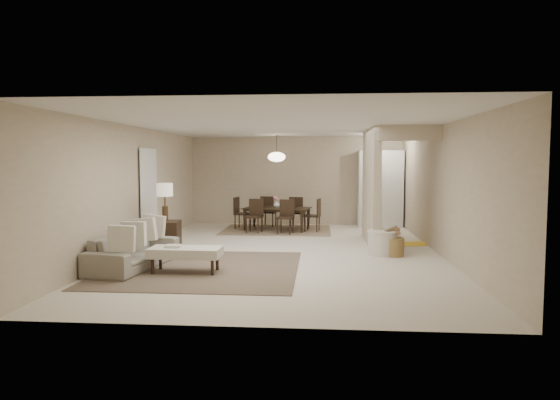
# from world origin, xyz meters

# --- Properties ---
(floor) EXTENTS (9.00, 9.00, 0.00)m
(floor) POSITION_xyz_m (0.00, 0.00, 0.00)
(floor) COLOR beige
(floor) RESTS_ON ground
(ceiling) EXTENTS (9.00, 9.00, 0.00)m
(ceiling) POSITION_xyz_m (0.00, 0.00, 2.50)
(ceiling) COLOR white
(ceiling) RESTS_ON back_wall
(back_wall) EXTENTS (6.00, 0.00, 6.00)m
(back_wall) POSITION_xyz_m (0.00, 4.50, 1.25)
(back_wall) COLOR tan
(back_wall) RESTS_ON floor
(left_wall) EXTENTS (0.00, 9.00, 9.00)m
(left_wall) POSITION_xyz_m (-3.00, 0.00, 1.25)
(left_wall) COLOR tan
(left_wall) RESTS_ON floor
(right_wall) EXTENTS (0.00, 9.00, 9.00)m
(right_wall) POSITION_xyz_m (3.00, 0.00, 1.25)
(right_wall) COLOR tan
(right_wall) RESTS_ON floor
(partition) EXTENTS (0.15, 2.50, 2.50)m
(partition) POSITION_xyz_m (1.80, 1.25, 1.25)
(partition) COLOR tan
(partition) RESTS_ON floor
(doorway) EXTENTS (0.04, 0.90, 2.04)m
(doorway) POSITION_xyz_m (-2.97, 0.60, 1.02)
(doorway) COLOR black
(doorway) RESTS_ON floor
(pantry_cabinet) EXTENTS (1.20, 0.55, 2.10)m
(pantry_cabinet) POSITION_xyz_m (2.35, 4.15, 1.05)
(pantry_cabinet) COLOR silver
(pantry_cabinet) RESTS_ON floor
(flush_light) EXTENTS (0.44, 0.44, 0.05)m
(flush_light) POSITION_xyz_m (2.30, 3.20, 2.46)
(flush_light) COLOR white
(flush_light) RESTS_ON ceiling
(living_rug) EXTENTS (3.20, 3.20, 0.01)m
(living_rug) POSITION_xyz_m (-1.28, -1.63, 0.01)
(living_rug) COLOR brown
(living_rug) RESTS_ON floor
(sofa) EXTENTS (2.07, 1.05, 0.58)m
(sofa) POSITION_xyz_m (-2.45, -1.63, 0.29)
(sofa) COLOR gray
(sofa) RESTS_ON floor
(ottoman_bench) EXTENTS (1.16, 0.55, 0.41)m
(ottoman_bench) POSITION_xyz_m (-1.48, -1.93, 0.33)
(ottoman_bench) COLOR beige
(ottoman_bench) RESTS_ON living_rug
(side_table) EXTENTS (0.61, 0.61, 0.61)m
(side_table) POSITION_xyz_m (-2.40, -0.05, 0.30)
(side_table) COLOR black
(side_table) RESTS_ON floor
(table_lamp) EXTENTS (0.32, 0.32, 0.76)m
(table_lamp) POSITION_xyz_m (-2.40, -0.05, 1.17)
(table_lamp) COLOR #45311D
(table_lamp) RESTS_ON side_table
(round_pouf) EXTENTS (0.60, 0.60, 0.47)m
(round_pouf) POSITION_xyz_m (1.91, -0.10, 0.23)
(round_pouf) COLOR beige
(round_pouf) RESTS_ON floor
(wicker_basket) EXTENTS (0.47, 0.47, 0.35)m
(wicker_basket) POSITION_xyz_m (2.09, -0.20, 0.17)
(wicker_basket) COLOR olive
(wicker_basket) RESTS_ON floor
(dining_rug) EXTENTS (2.80, 2.10, 0.01)m
(dining_rug) POSITION_xyz_m (-0.44, 3.19, 0.01)
(dining_rug) COLOR #77664A
(dining_rug) RESTS_ON floor
(dining_table) EXTENTS (1.84, 1.26, 0.59)m
(dining_table) POSITION_xyz_m (-0.44, 3.19, 0.30)
(dining_table) COLOR black
(dining_table) RESTS_ON dining_rug
(dining_chairs) EXTENTS (2.31, 1.85, 0.85)m
(dining_chairs) POSITION_xyz_m (-0.44, 3.19, 0.43)
(dining_chairs) COLOR black
(dining_chairs) RESTS_ON dining_rug
(vase) EXTENTS (0.19, 0.19, 0.17)m
(vase) POSITION_xyz_m (-0.44, 3.19, 0.68)
(vase) COLOR white
(vase) RESTS_ON dining_table
(yellow_mat) EXTENTS (1.00, 0.73, 0.01)m
(yellow_mat) POSITION_xyz_m (2.70, 1.21, 0.01)
(yellow_mat) COLOR yellow
(yellow_mat) RESTS_ON floor
(pendant_light) EXTENTS (0.46, 0.46, 0.71)m
(pendant_light) POSITION_xyz_m (-0.44, 3.19, 1.92)
(pendant_light) COLOR #45311D
(pendant_light) RESTS_ON ceiling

